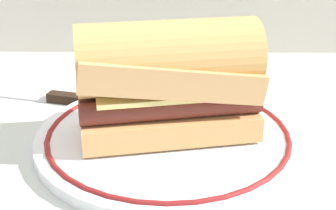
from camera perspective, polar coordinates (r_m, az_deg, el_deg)
ground_plane at (r=0.49m, az=1.85°, el=-6.25°), size 1.50×1.50×0.00m
plate at (r=0.51m, az=0.00°, el=-3.80°), size 0.29×0.29×0.01m
sausage_sandwich at (r=0.48m, az=-0.00°, el=3.32°), size 0.20×0.12×0.12m
butter_knife at (r=0.64m, az=-14.45°, el=0.94°), size 0.14×0.05×0.01m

